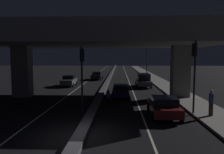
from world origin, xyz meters
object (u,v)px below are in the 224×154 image
at_px(traffic_light_right_of_median, 194,65).
at_px(car_grey_third, 143,80).
at_px(motorcycle_black_filtering_near, 108,99).
at_px(car_grey_lead_oncoming, 69,81).
at_px(street_lamp, 145,54).
at_px(car_black_second_oncoming, 97,75).
at_px(traffic_light_left_of_median, 82,68).
at_px(pedestrian_on_sidewalk, 211,103).
at_px(car_dark_blue_second, 121,91).
at_px(car_dark_red_lead, 164,106).

distance_m(traffic_light_right_of_median, car_grey_third, 15.47).
xyz_separation_m(car_grey_third, motorcycle_black_filtering_near, (-4.38, -12.21, -0.40)).
xyz_separation_m(car_grey_third, car_grey_lead_oncoming, (-10.85, 0.57, -0.20)).
height_order(street_lamp, car_black_second_oncoming, street_lamp).
relative_size(traffic_light_left_of_median, car_grey_third, 1.08).
xyz_separation_m(traffic_light_right_of_median, car_grey_third, (-2.05, 15.10, -2.70)).
xyz_separation_m(traffic_light_left_of_median, traffic_light_right_of_median, (8.22, -0.00, 0.25)).
bearing_deg(pedestrian_on_sidewalk, car_dark_blue_second, 129.23).
bearing_deg(street_lamp, car_dark_red_lead, -94.15).
bearing_deg(traffic_light_right_of_median, traffic_light_left_of_median, 179.97).
bearing_deg(car_black_second_oncoming, car_dark_red_lead, 18.41).
distance_m(car_dark_red_lead, car_black_second_oncoming, 26.90).
relative_size(car_dark_red_lead, car_grey_lead_oncoming, 1.05).
xyz_separation_m(car_dark_red_lead, motorcycle_black_filtering_near, (-4.16, 3.48, -0.15)).
bearing_deg(car_dark_red_lead, street_lamp, -2.86).
relative_size(traffic_light_right_of_median, car_dark_blue_second, 1.33).
bearing_deg(car_black_second_oncoming, car_dark_blue_second, 15.85).
bearing_deg(car_black_second_oncoming, traffic_light_right_of_median, 23.38).
bearing_deg(street_lamp, traffic_light_right_of_median, -89.91).
bearing_deg(traffic_light_right_of_median, car_grey_lead_oncoming, 129.46).
distance_m(street_lamp, car_black_second_oncoming, 11.55).
bearing_deg(car_grey_third, street_lamp, -7.43).
relative_size(traffic_light_left_of_median, traffic_light_right_of_median, 0.93).
relative_size(car_dark_red_lead, car_black_second_oncoming, 0.89).
height_order(car_grey_third, pedestrian_on_sidewalk, pedestrian_on_sidewalk).
height_order(street_lamp, motorcycle_black_filtering_near, street_lamp).
relative_size(car_black_second_oncoming, pedestrian_on_sidewalk, 2.60).
relative_size(car_grey_lead_oncoming, pedestrian_on_sidewalk, 2.21).
height_order(traffic_light_left_of_median, car_grey_third, traffic_light_left_of_median).
relative_size(car_dark_blue_second, car_black_second_oncoming, 0.86).
bearing_deg(car_grey_third, pedestrian_on_sidewalk, -168.94).
bearing_deg(car_dark_blue_second, car_black_second_oncoming, 14.57).
distance_m(traffic_light_left_of_median, car_dark_red_lead, 6.56).
xyz_separation_m(traffic_light_right_of_median, car_grey_lead_oncoming, (-12.90, 15.67, -2.90)).
bearing_deg(traffic_light_right_of_median, pedestrian_on_sidewalk, -38.04).
height_order(car_dark_red_lead, car_grey_lead_oncoming, car_grey_lead_oncoming).
height_order(traffic_light_right_of_median, pedestrian_on_sidewalk, traffic_light_right_of_median).
relative_size(traffic_light_left_of_median, car_black_second_oncoming, 1.06).
distance_m(car_grey_third, motorcycle_black_filtering_near, 12.98).
distance_m(traffic_light_left_of_median, car_black_second_oncoming, 25.43).
bearing_deg(car_dark_blue_second, car_grey_lead_oncoming, 42.06).
bearing_deg(street_lamp, car_grey_lead_oncoming, -131.95).
bearing_deg(car_black_second_oncoming, motorcycle_black_filtering_near, 10.70).
distance_m(motorcycle_black_filtering_near, pedestrian_on_sidewalk, 8.28).
relative_size(car_dark_blue_second, motorcycle_black_filtering_near, 2.17).
bearing_deg(pedestrian_on_sidewalk, car_grey_third, 100.83).
height_order(car_dark_blue_second, pedestrian_on_sidewalk, pedestrian_on_sidewalk).
height_order(car_dark_blue_second, motorcycle_black_filtering_near, motorcycle_black_filtering_near).
bearing_deg(car_dark_red_lead, pedestrian_on_sidewalk, -91.90).
xyz_separation_m(car_black_second_oncoming, motorcycle_black_filtering_near, (3.29, -22.36, -0.18)).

